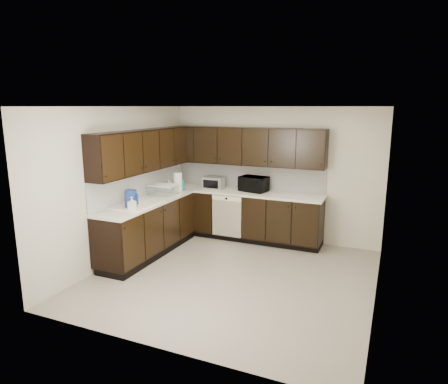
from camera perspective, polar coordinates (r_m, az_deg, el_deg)
The scene contains 20 objects.
floor at distance 6.13m, azimuth 1.29°, elevation -11.96°, with size 4.00×4.00×0.00m, color gray.
ceiling at distance 5.59m, azimuth 1.41°, elevation 12.12°, with size 4.00×4.00×0.00m, color white.
wall_back at distance 7.59m, azimuth 7.03°, elevation 2.56°, with size 4.00×0.02×2.50m, color beige.
wall_left at distance 6.73m, azimuth -14.65°, elevation 1.02°, with size 0.02×4.00×2.50m, color beige.
wall_right at distance 5.34m, azimuth 21.69°, elevation -2.30°, with size 0.02×4.00×2.50m, color beige.
wall_front at distance 4.01m, azimuth -9.48°, elevation -6.21°, with size 4.00×0.02×2.50m, color beige.
lower_cabinets at distance 7.32m, azimuth -2.74°, elevation -4.44°, with size 3.00×2.80×0.90m.
countertop at distance 7.19m, azimuth -2.81°, elevation -0.57°, with size 3.03×2.83×0.04m.
backsplash at distance 7.42m, azimuth -3.57°, elevation 1.86°, with size 3.00×2.80×0.48m.
upper_cabinets at distance 7.18m, azimuth -3.22°, elevation 6.28°, with size 3.00×2.80×0.70m.
dishwasher at distance 7.43m, azimuth 0.39°, elevation -3.12°, with size 0.58×0.04×0.78m.
sink at distance 6.61m, azimuth -12.36°, elevation -2.35°, with size 0.54×0.82×0.42m.
microwave at distance 7.48m, azimuth 4.23°, elevation 1.15°, with size 0.51×0.34×0.28m, color black.
soap_bottle_a at distance 6.24m, azimuth -13.02°, elevation -1.64°, with size 0.10×0.10×0.22m, color gray.
soap_bottle_b at distance 7.59m, azimuth -7.88°, elevation 1.03°, with size 0.09×0.09×0.23m, color gray.
toaster_oven at distance 7.69m, azimuth -1.49°, elevation 1.32°, with size 0.38×0.28×0.24m, color #B3B3B5.
storage_bin at distance 7.25m, azimuth -8.68°, elevation 0.29°, with size 0.46×0.34×0.18m, color silver.
blue_pitcher at distance 6.38m, azimuth -13.18°, elevation -1.01°, with size 0.19×0.19×0.29m, color navy.
teal_tumbler at distance 7.55m, azimuth -6.04°, elevation 0.91°, with size 0.09×0.09×0.20m, color #0B827C.
paper_towel_roll at distance 7.53m, azimuth -6.60°, elevation 1.43°, with size 0.16×0.16×0.34m, color white.
Camera 1 is at (2.09, -5.19, 2.50)m, focal length 32.00 mm.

